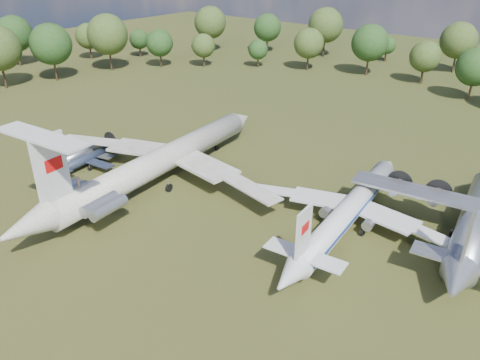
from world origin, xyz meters
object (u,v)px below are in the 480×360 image
Objects in this scene: tu104_jet at (349,214)px; person_on_il62 at (79,182)px; an12_transport at (474,224)px; small_prop_west at (85,162)px; small_prop_northwest at (84,154)px; il62_airliner at (161,165)px.

tu104_jet is 21.78× the size of person_on_il62.
small_prop_west is at bearing -169.65° from an12_transport.
small_prop_west is 0.99× the size of small_prop_northwest.
an12_transport is (13.36, 6.99, 0.32)m from tu104_jet.
an12_transport is at bearing 10.61° from small_prop_west.
tu104_jet reaches higher than small_prop_west.
small_prop_northwest is at bearing -175.85° from il62_airliner.
small_prop_northwest is (-16.30, -2.97, -1.58)m from il62_airliner.
il62_airliner reaches higher than small_prop_west.
il62_airliner reaches higher than small_prop_northwest.
small_prop_west is at bearing -166.35° from il62_airliner.
an12_transport is 58.30m from small_prop_west.
tu104_jet is at bearing 7.29° from small_prop_west.
person_on_il62 is (-27.02, -21.22, 4.33)m from tu104_jet.
il62_airliner is 16.64m from small_prop_northwest.
an12_transport is at bearing 11.23° from il62_airliner.
small_prop_northwest is (-44.94, -9.15, -0.86)m from tu104_jet.
an12_transport reaches higher than small_prop_northwest.
small_prop_west is (-42.08, -11.02, -0.88)m from tu104_jet.
an12_transport is at bearing 2.41° from small_prop_northwest.
an12_transport is at bearing -132.56° from person_on_il62.
person_on_il62 reaches higher than small_prop_west.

